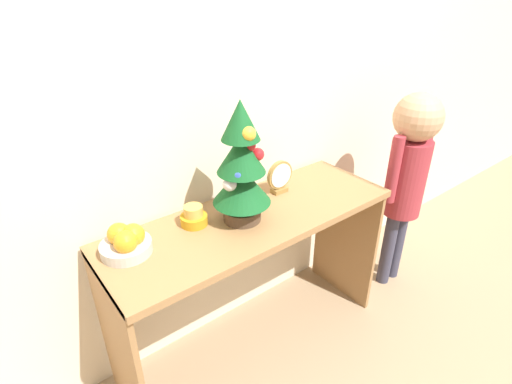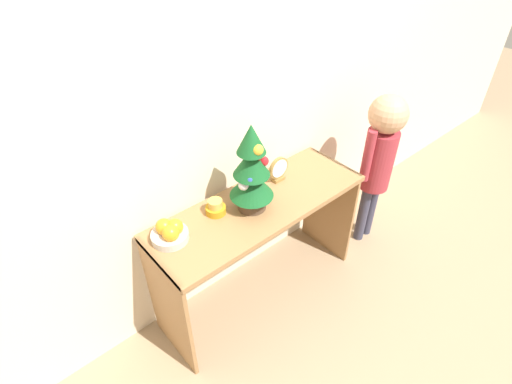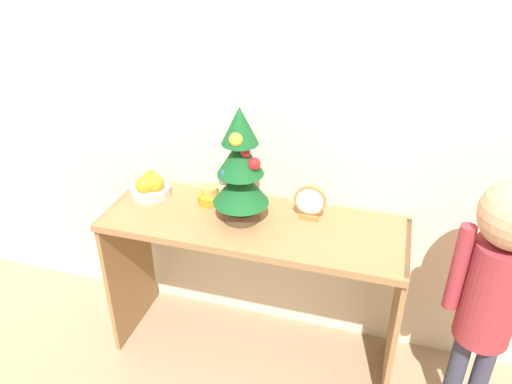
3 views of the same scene
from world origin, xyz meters
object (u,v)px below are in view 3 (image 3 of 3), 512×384
at_px(mini_tree, 240,168).
at_px(child_figure, 497,277).
at_px(singing_bowl, 210,196).
at_px(desk_clock, 310,203).
at_px(fruit_bowl, 150,186).

distance_m(mini_tree, child_figure, 0.99).
distance_m(singing_bowl, desk_clock, 0.43).
relative_size(mini_tree, singing_bowl, 4.61).
height_order(singing_bowl, child_figure, child_figure).
distance_m(mini_tree, singing_bowl, 0.27).
bearing_deg(mini_tree, singing_bowl, 152.62).
bearing_deg(fruit_bowl, mini_tree, -9.34).
bearing_deg(mini_tree, fruit_bowl, 170.66).
bearing_deg(child_figure, singing_bowl, 169.70).
height_order(mini_tree, desk_clock, mini_tree).
bearing_deg(singing_bowl, fruit_bowl, -177.08).
bearing_deg(mini_tree, child_figure, -7.02).
height_order(mini_tree, fruit_bowl, mini_tree).
bearing_deg(fruit_bowl, desk_clock, 0.79).
bearing_deg(desk_clock, mini_tree, -162.80).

